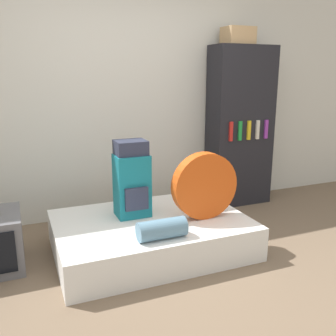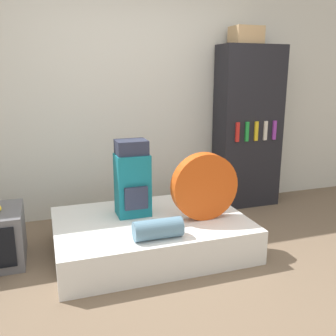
{
  "view_description": "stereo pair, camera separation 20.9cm",
  "coord_description": "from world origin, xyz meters",
  "px_view_note": "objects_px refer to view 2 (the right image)",
  "views": [
    {
      "loc": [
        -1.15,
        -2.23,
        1.55
      ],
      "look_at": [
        0.06,
        0.69,
        0.75
      ],
      "focal_mm": 40.0,
      "sensor_mm": 36.0,
      "label": 1
    },
    {
      "loc": [
        -0.95,
        -2.31,
        1.55
      ],
      "look_at": [
        0.06,
        0.69,
        0.75
      ],
      "focal_mm": 40.0,
      "sensor_mm": 36.0,
      "label": 2
    }
  ],
  "objects_px": {
    "backpack": "(132,179)",
    "bookshelf": "(248,128)",
    "sleeping_roll": "(158,229)",
    "cardboard_box": "(246,35)",
    "tent_bag": "(204,186)"
  },
  "relations": [
    {
      "from": "backpack",
      "to": "cardboard_box",
      "type": "distance_m",
      "value": 2.1
    },
    {
      "from": "cardboard_box",
      "to": "tent_bag",
      "type": "bearing_deg",
      "value": -132.61
    },
    {
      "from": "backpack",
      "to": "bookshelf",
      "type": "bearing_deg",
      "value": 23.79
    },
    {
      "from": "tent_bag",
      "to": "sleeping_roll",
      "type": "relative_size",
      "value": 1.54
    },
    {
      "from": "tent_bag",
      "to": "cardboard_box",
      "type": "xyz_separation_m",
      "value": [
        0.91,
        0.99,
        1.36
      ]
    },
    {
      "from": "backpack",
      "to": "tent_bag",
      "type": "xyz_separation_m",
      "value": [
        0.57,
        -0.3,
        -0.04
      ]
    },
    {
      "from": "backpack",
      "to": "bookshelf",
      "type": "distance_m",
      "value": 1.73
    },
    {
      "from": "backpack",
      "to": "tent_bag",
      "type": "bearing_deg",
      "value": -27.44
    },
    {
      "from": "sleeping_roll",
      "to": "bookshelf",
      "type": "distance_m",
      "value": 2.03
    },
    {
      "from": "tent_bag",
      "to": "backpack",
      "type": "bearing_deg",
      "value": 152.56
    },
    {
      "from": "sleeping_roll",
      "to": "cardboard_box",
      "type": "xyz_separation_m",
      "value": [
        1.42,
        1.26,
        1.58
      ]
    },
    {
      "from": "tent_bag",
      "to": "cardboard_box",
      "type": "distance_m",
      "value": 1.91
    },
    {
      "from": "sleeping_roll",
      "to": "bookshelf",
      "type": "xyz_separation_m",
      "value": [
        1.5,
        1.26,
        0.55
      ]
    },
    {
      "from": "tent_bag",
      "to": "bookshelf",
      "type": "bearing_deg",
      "value": 44.88
    },
    {
      "from": "backpack",
      "to": "cardboard_box",
      "type": "xyz_separation_m",
      "value": [
        1.48,
        0.69,
        1.33
      ]
    }
  ]
}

